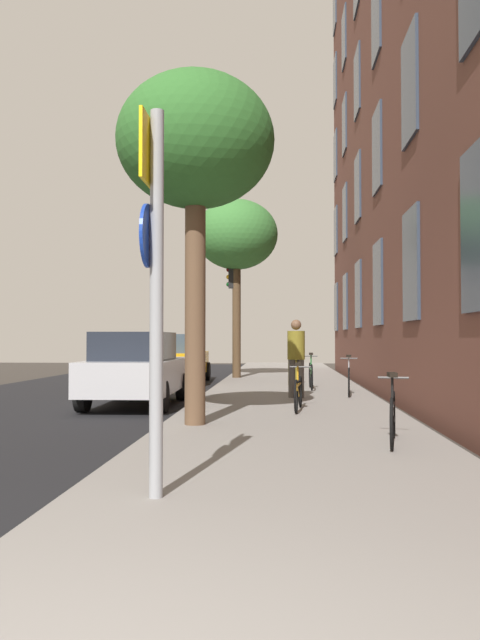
% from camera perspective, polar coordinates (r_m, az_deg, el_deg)
% --- Properties ---
extents(ground_plane, '(41.80, 41.80, 0.00)m').
position_cam_1_polar(ground_plane, '(17.32, -7.43, -6.60)').
color(ground_plane, '#332D28').
extents(road_asphalt, '(7.00, 38.00, 0.01)m').
position_cam_1_polar(road_asphalt, '(17.84, -14.11, -6.40)').
color(road_asphalt, black).
rests_on(road_asphalt, ground).
extents(sidewalk, '(4.20, 38.00, 0.12)m').
position_cam_1_polar(sidewalk, '(16.99, 4.30, -6.50)').
color(sidewalk, gray).
rests_on(sidewalk, ground).
extents(sign_post, '(0.15, 0.60, 3.39)m').
position_cam_1_polar(sign_post, '(5.60, -7.75, 4.54)').
color(sign_post, gray).
rests_on(sign_post, sidewalk).
extents(traffic_light, '(0.43, 0.24, 3.99)m').
position_cam_1_polar(traffic_light, '(22.25, -0.56, 1.80)').
color(traffic_light, black).
rests_on(traffic_light, sidewalk).
extents(tree_near, '(2.56, 2.56, 5.67)m').
position_cam_1_polar(tree_near, '(10.65, -4.03, 15.40)').
color(tree_near, brown).
rests_on(tree_near, sidewalk).
extents(tree_far, '(2.90, 2.90, 6.27)m').
position_cam_1_polar(tree_far, '(22.48, -0.31, 7.58)').
color(tree_far, '#4C3823').
rests_on(tree_far, sidewalk).
extents(bicycle_0, '(0.49, 1.67, 0.94)m').
position_cam_1_polar(bicycle_0, '(8.62, 13.59, -8.36)').
color(bicycle_0, black).
rests_on(bicycle_0, sidewalk).
extents(bicycle_1, '(0.42, 1.72, 0.91)m').
position_cam_1_polar(bicycle_1, '(12.23, 5.27, -6.44)').
color(bicycle_1, black).
rests_on(bicycle_1, sidewalk).
extents(bicycle_2, '(0.42, 1.73, 0.98)m').
position_cam_1_polar(bicycle_2, '(15.60, 9.78, -5.28)').
color(bicycle_2, black).
rests_on(bicycle_2, sidewalk).
extents(bicycle_3, '(0.42, 1.74, 0.99)m').
position_cam_1_polar(bicycle_3, '(17.32, 6.40, -4.92)').
color(bicycle_3, black).
rests_on(bicycle_3, sidewalk).
extents(pedestrian_0, '(0.57, 0.57, 1.81)m').
position_cam_1_polar(pedestrian_0, '(14.78, 5.08, -2.98)').
color(pedestrian_0, '#4C4742').
rests_on(pedestrian_0, sidewalk).
extents(pedestrian_1, '(0.48, 0.48, 1.54)m').
position_cam_1_polar(pedestrian_1, '(18.79, 4.83, -3.17)').
color(pedestrian_1, olive).
rests_on(pedestrian_1, sidewalk).
extents(car_0, '(1.85, 4.10, 1.62)m').
position_cam_1_polar(car_0, '(14.16, -9.32, -4.29)').
color(car_0, '#B7B7BC').
rests_on(car_0, road_asphalt).
extents(car_1, '(1.90, 4.13, 1.62)m').
position_cam_1_polar(car_1, '(21.19, -5.54, -3.42)').
color(car_1, orange).
rests_on(car_1, road_asphalt).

